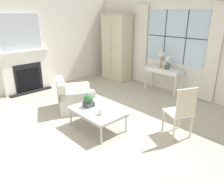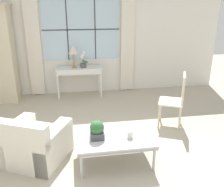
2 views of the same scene
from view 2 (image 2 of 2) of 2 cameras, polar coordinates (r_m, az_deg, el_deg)
The scene contains 10 objects.
ground_plane at distance 4.00m, azimuth -4.05°, elevation -14.06°, with size 14.00×14.00×0.00m, color #B2A893.
wall_back_windowed at distance 6.38m, azimuth -6.97°, elevation 12.39°, with size 7.20×0.14×2.80m.
console_table at distance 6.24m, azimuth -7.55°, elevation 5.10°, with size 1.13×0.43×0.73m.
table_lamp at distance 6.11m, azimuth -8.86°, elevation 9.74°, with size 0.25×0.25×0.56m.
potted_orchid at distance 6.17m, azimuth -6.61°, elevation 7.36°, with size 0.19×0.15×0.40m.
armchair_upholstered at distance 3.96m, azimuth -17.37°, elevation -10.99°, with size 1.13×1.12×0.76m.
side_chair_wooden at distance 4.80m, azimuth 14.58°, elevation -0.78°, with size 0.58×0.58×1.03m.
coffee_table at distance 3.70m, azimuth 0.61°, elevation -10.22°, with size 1.11×0.75×0.42m.
potted_plant_small at distance 3.57m, azimuth -3.44°, elevation -8.29°, with size 0.20×0.20×0.27m.
pillar_candle at distance 3.63m, azimuth 4.14°, elevation -9.35°, with size 0.11×0.11×0.12m.
Camera 2 is at (-0.26, -3.30, 2.25)m, focal length 40.00 mm.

